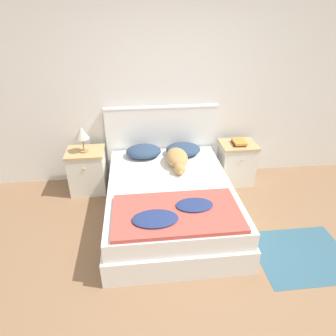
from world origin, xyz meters
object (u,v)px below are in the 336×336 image
(pillow_right, at_px, (183,149))
(book_stack, at_px, (239,142))
(pillow_left, at_px, (144,151))
(bed, at_px, (170,201))
(nightstand_right, at_px, (236,163))
(nightstand_left, at_px, (88,171))
(dog, at_px, (177,159))
(table_lamp, at_px, (82,134))

(pillow_right, xyz_separation_m, book_stack, (0.77, -0.03, 0.08))
(pillow_left, height_order, book_stack, book_stack)
(bed, distance_m, nightstand_right, 1.27)
(pillow_right, bearing_deg, nightstand_left, -179.67)
(pillow_left, xyz_separation_m, dog, (0.42, -0.30, 0.02))
(book_stack, bearing_deg, nightstand_right, 83.43)
(book_stack, bearing_deg, dog, -163.01)
(nightstand_right, distance_m, pillow_left, 1.33)
(nightstand_left, relative_size, dog, 0.92)
(pillow_right, xyz_separation_m, table_lamp, (-1.31, -0.03, 0.30))
(nightstand_right, relative_size, pillow_right, 1.28)
(pillow_left, bearing_deg, book_stack, -1.17)
(nightstand_left, distance_m, table_lamp, 0.55)
(nightstand_left, bearing_deg, book_stack, -0.53)
(bed, distance_m, dog, 0.57)
(bed, bearing_deg, pillow_left, 110.04)
(dog, distance_m, table_lamp, 1.25)
(bed, height_order, dog, dog)
(table_lamp, bearing_deg, pillow_left, 2.28)
(pillow_left, bearing_deg, table_lamp, -177.72)
(nightstand_right, xyz_separation_m, pillow_right, (-0.77, 0.01, 0.25))
(bed, height_order, book_stack, book_stack)
(dog, relative_size, table_lamp, 1.90)
(nightstand_left, bearing_deg, table_lamp, -90.00)
(table_lamp, bearing_deg, bed, -34.32)
(book_stack, bearing_deg, nightstand_left, 179.47)
(nightstand_left, bearing_deg, bed, -35.18)
(bed, xyz_separation_m, table_lamp, (-1.04, 0.71, 0.62))
(nightstand_left, relative_size, table_lamp, 1.75)
(pillow_right, distance_m, book_stack, 0.77)
(bed, bearing_deg, nightstand_right, 35.18)
(pillow_left, height_order, dog, dog)
(nightstand_left, xyz_separation_m, book_stack, (2.07, -0.02, 0.33))
(pillow_left, bearing_deg, bed, -69.96)
(nightstand_left, distance_m, nightstand_right, 2.08)
(nightstand_left, bearing_deg, nightstand_right, 0.00)
(pillow_right, distance_m, table_lamp, 1.34)
(nightstand_left, distance_m, pillow_right, 1.33)
(bed, height_order, nightstand_left, nightstand_left)
(nightstand_left, distance_m, dog, 1.25)
(table_lamp, bearing_deg, pillow_right, 1.34)
(bed, relative_size, dog, 2.99)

